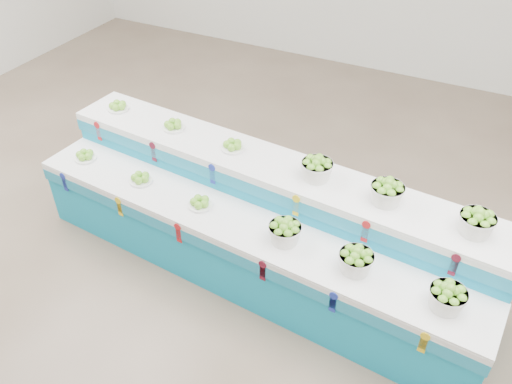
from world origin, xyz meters
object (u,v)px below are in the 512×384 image
basket_upper_right (477,222)px  display_stand (256,223)px  basket_lower_left (285,232)px  plate_upper_mid (173,125)px

basket_upper_right → display_stand: bearing=-176.2°
display_stand → basket_lower_left: size_ratio=15.98×
basket_lower_left → basket_upper_right: 1.44m
display_stand → plate_upper_mid: bearing=166.4°
basket_lower_left → basket_upper_right: basket_upper_right is taller
basket_lower_left → plate_upper_mid: bearing=155.9°
display_stand → basket_lower_left: bearing=-31.5°
plate_upper_mid → basket_upper_right: bearing=-4.9°
display_stand → plate_upper_mid: 1.26m
basket_lower_left → display_stand: bearing=143.6°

